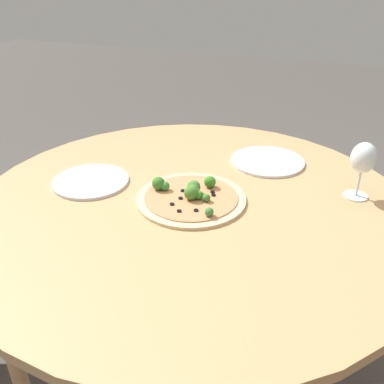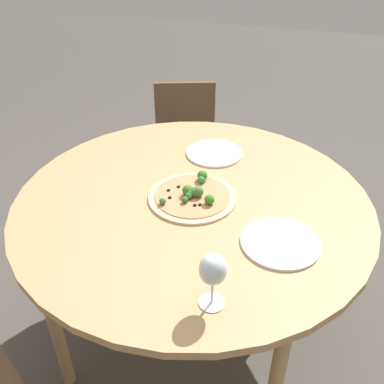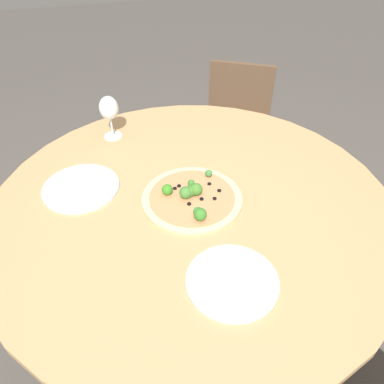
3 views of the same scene
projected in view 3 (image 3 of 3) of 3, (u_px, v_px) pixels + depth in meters
ground_plane at (192, 321)px, 1.79m from camera, size 12.00×12.00×0.00m
dining_table at (192, 212)px, 1.32m from camera, size 1.38×1.38×0.78m
chair_2 at (235, 130)px, 2.27m from camera, size 0.55×0.55×0.81m
pizza at (192, 196)px, 1.28m from camera, size 0.34×0.34×0.06m
wine_glass at (109, 109)px, 1.51m from camera, size 0.08×0.08×0.18m
plate_near at (232, 281)px, 1.02m from camera, size 0.26×0.26×0.01m
plate_far at (81, 188)px, 1.33m from camera, size 0.27×0.27×0.01m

